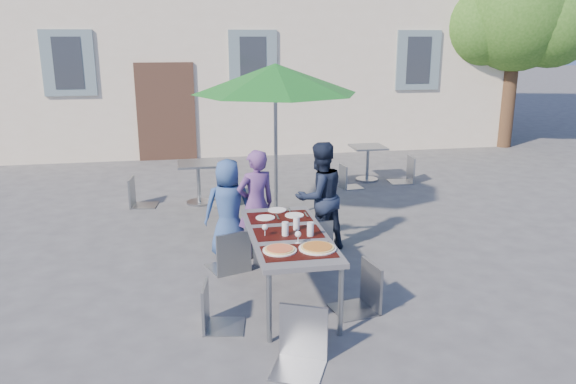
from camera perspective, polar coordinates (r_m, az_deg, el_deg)
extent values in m
plane|color=#444446|center=(6.40, 5.31, -10.00)|extent=(90.00, 90.00, 0.00)
cube|color=beige|center=(17.14, -5.44, 17.96)|extent=(13.00, 8.00, 7.00)
cube|color=#432B20|center=(13.12, -12.28, 7.94)|extent=(1.30, 0.06, 2.20)
cube|color=slate|center=(13.24, -21.43, 12.10)|extent=(1.10, 0.06, 1.40)
cube|color=#262B33|center=(13.22, -21.45, 12.09)|extent=(0.60, 0.04, 1.10)
cube|color=slate|center=(13.13, -3.58, 13.09)|extent=(1.10, 0.06, 1.40)
cube|color=#262B33|center=(13.11, -3.57, 13.08)|extent=(0.60, 0.04, 1.10)
cube|color=slate|center=(14.19, 13.08, 12.91)|extent=(1.10, 0.06, 1.40)
cube|color=#262B33|center=(14.18, 13.12, 12.90)|extent=(0.60, 0.04, 1.10)
cylinder|color=#48301E|center=(15.43, 21.51, 9.44)|extent=(0.36, 0.36, 2.80)
sphere|color=#255416|center=(15.39, 22.24, 16.47)|extent=(2.80, 2.80, 2.80)
sphere|color=#255416|center=(15.23, 18.86, 15.66)|extent=(2.00, 2.00, 2.00)
sphere|color=#255416|center=(15.43, 25.25, 15.40)|extent=(2.20, 2.20, 2.20)
cube|color=#404045|center=(5.94, 0.01, -4.42)|extent=(0.80, 1.85, 0.05)
cylinder|color=gray|center=(5.26, -1.92, -11.68)|extent=(0.05, 0.05, 0.70)
cylinder|color=gray|center=(5.39, 5.38, -11.02)|extent=(0.05, 0.05, 0.70)
cylinder|color=gray|center=(6.83, -4.16, -5.12)|extent=(0.05, 0.05, 0.70)
cylinder|color=gray|center=(6.93, 1.45, -4.76)|extent=(0.05, 0.05, 0.70)
cube|color=black|center=(5.43, 1.09, -6.09)|extent=(0.70, 0.42, 0.01)
cube|color=black|center=(5.93, 0.01, -4.17)|extent=(0.70, 0.42, 0.01)
cube|color=black|center=(6.44, -0.90, -2.55)|extent=(0.70, 0.42, 0.01)
cylinder|color=white|center=(5.44, -0.85, -5.94)|extent=(0.33, 0.33, 0.01)
cylinder|color=tan|center=(5.43, -0.85, -5.82)|extent=(0.29, 0.29, 0.01)
cylinder|color=#AF3910|center=(5.43, -0.85, -5.74)|extent=(0.25, 0.25, 0.01)
cylinder|color=white|center=(5.49, 3.02, -5.73)|extent=(0.37, 0.37, 0.01)
cylinder|color=tan|center=(5.49, 3.02, -5.61)|extent=(0.33, 0.33, 0.01)
cylinder|color=#98310A|center=(5.49, 3.02, -5.54)|extent=(0.29, 0.29, 0.01)
cylinder|color=silver|center=(5.83, -0.28, -3.79)|extent=(0.07, 0.07, 0.15)
cylinder|color=silver|center=(6.00, 0.86, -3.21)|extent=(0.07, 0.07, 0.15)
cylinder|color=silver|center=(5.82, 2.28, -3.81)|extent=(0.07, 0.07, 0.15)
cylinder|color=silver|center=(5.84, -2.35, -4.50)|extent=(0.06, 0.06, 0.00)
cylinder|color=silver|center=(5.83, -2.36, -4.15)|extent=(0.01, 0.01, 0.08)
sphere|color=silver|center=(5.81, -2.36, -3.59)|extent=(0.06, 0.06, 0.06)
cylinder|color=silver|center=(5.64, 1.02, -5.23)|extent=(0.06, 0.06, 0.00)
cylinder|color=silver|center=(5.63, 1.03, -4.87)|extent=(0.01, 0.01, 0.08)
sphere|color=silver|center=(5.61, 1.03, -4.30)|extent=(0.06, 0.06, 0.06)
cylinder|color=white|center=(6.40, -2.31, -2.62)|extent=(0.22, 0.22, 0.01)
cube|color=#96999D|center=(6.42, -1.08, -2.56)|extent=(0.02, 0.18, 0.00)
cylinder|color=white|center=(6.48, 0.65, -2.37)|extent=(0.22, 0.22, 0.01)
cube|color=#96999D|center=(6.51, 1.86, -2.32)|extent=(0.02, 0.18, 0.00)
cylinder|color=white|center=(6.67, -1.12, -1.84)|extent=(0.22, 0.22, 0.01)
cube|color=#96999D|center=(6.70, 0.07, -1.79)|extent=(0.02, 0.18, 0.00)
imported|color=#2F4B81|center=(7.21, -6.05, -1.63)|extent=(0.63, 0.42, 1.27)
imported|color=#5D3975|center=(7.10, -3.27, -1.27)|extent=(0.59, 0.48, 1.41)
imported|color=#161E32|center=(7.35, 3.23, -0.48)|extent=(0.80, 0.62, 1.45)
cube|color=gray|center=(6.83, -6.27, -4.06)|extent=(0.56, 0.56, 0.03)
cube|color=gray|center=(6.57, -5.61, -2.45)|extent=(0.43, 0.17, 0.52)
cylinder|color=gray|center=(7.15, -5.42, -5.20)|extent=(0.02, 0.02, 0.46)
cylinder|color=gray|center=(7.02, -8.25, -5.70)|extent=(0.02, 0.02, 0.46)
cylinder|color=gray|center=(6.83, -4.12, -6.18)|extent=(0.02, 0.02, 0.46)
cylinder|color=gray|center=(6.69, -7.06, -6.74)|extent=(0.02, 0.02, 0.46)
cube|color=#92969D|center=(7.05, -1.59, -3.08)|extent=(0.54, 0.54, 0.03)
cube|color=#92969D|center=(6.75, -1.64, -1.44)|extent=(0.47, 0.12, 0.56)
cylinder|color=#92969D|center=(7.33, 0.03, -4.48)|extent=(0.02, 0.02, 0.49)
cylinder|color=#92969D|center=(7.33, -3.12, -4.49)|extent=(0.02, 0.02, 0.49)
cylinder|color=#92969D|center=(6.95, 0.06, -5.61)|extent=(0.02, 0.02, 0.49)
cylinder|color=#92969D|center=(6.96, -3.27, -5.62)|extent=(0.02, 0.02, 0.49)
cube|color=gray|center=(7.20, 2.30, -2.98)|extent=(0.50, 0.50, 0.03)
cube|color=gray|center=(6.94, 2.97, -1.45)|extent=(0.44, 0.10, 0.52)
cylinder|color=gray|center=(7.51, 3.06, -4.13)|extent=(0.02, 0.02, 0.46)
cylinder|color=gray|center=(7.38, 0.37, -4.47)|extent=(0.02, 0.02, 0.46)
cylinder|color=gray|center=(7.19, 4.23, -5.07)|extent=(0.02, 0.02, 0.46)
cylinder|color=gray|center=(7.05, 1.43, -5.45)|extent=(0.02, 0.02, 0.46)
cube|color=gray|center=(5.51, -6.57, -9.77)|extent=(0.44, 0.44, 0.03)
cube|color=gray|center=(5.43, -8.56, -7.57)|extent=(0.09, 0.38, 0.45)
cylinder|color=gray|center=(5.44, -4.91, -12.51)|extent=(0.02, 0.02, 0.40)
cylinder|color=gray|center=(5.73, -4.69, -10.98)|extent=(0.02, 0.02, 0.40)
cylinder|color=gray|center=(5.47, -8.41, -12.45)|extent=(0.02, 0.02, 0.40)
cylinder|color=gray|center=(5.76, -8.00, -10.93)|extent=(0.02, 0.02, 0.40)
cube|color=gray|center=(5.81, 6.79, -7.92)|extent=(0.49, 0.49, 0.03)
cube|color=gray|center=(5.81, 8.64, -5.34)|extent=(0.10, 0.42, 0.50)
cylinder|color=gray|center=(5.98, 4.36, -9.58)|extent=(0.02, 0.02, 0.44)
cylinder|color=gray|center=(5.69, 5.92, -11.00)|extent=(0.02, 0.02, 0.44)
cylinder|color=gray|center=(6.13, 7.46, -9.02)|extent=(0.02, 0.02, 0.44)
cylinder|color=gray|center=(5.84, 9.14, -10.36)|extent=(0.02, 0.02, 0.44)
cube|color=gray|center=(4.78, 1.05, -13.10)|extent=(0.57, 0.57, 0.03)
cube|color=gray|center=(4.85, 1.62, -9.32)|extent=(0.40, 0.21, 0.51)
cylinder|color=gray|center=(4.79, -1.72, -16.33)|extent=(0.02, 0.02, 0.45)
cylinder|color=gray|center=(4.72, 2.78, -16.90)|extent=(0.02, 0.02, 0.45)
cylinder|color=gray|center=(5.09, -0.56, -14.22)|extent=(0.02, 0.02, 0.45)
cylinder|color=gray|center=(5.02, 3.64, -14.70)|extent=(0.02, 0.02, 0.45)
cylinder|color=#96999D|center=(8.73, -1.21, -2.53)|extent=(0.50, 0.50, 0.10)
cylinder|color=gray|center=(8.46, -1.25, 4.30)|extent=(0.06, 0.06, 2.21)
cone|color=#16651D|center=(8.32, -1.30, 11.46)|extent=(2.46, 2.46, 0.43)
cylinder|color=#96999D|center=(9.69, -8.98, -1.04)|extent=(0.44, 0.44, 0.04)
cylinder|color=gray|center=(9.61, -9.06, 0.75)|extent=(0.06, 0.06, 0.67)
cube|color=gray|center=(9.53, -9.15, 2.85)|extent=(0.67, 0.67, 0.04)
cube|color=gray|center=(9.63, -14.52, 1.14)|extent=(0.46, 0.46, 0.03)
cube|color=gray|center=(9.62, -15.76, 2.53)|extent=(0.08, 0.41, 0.49)
cylinder|color=gray|center=(9.49, -13.59, -0.43)|extent=(0.02, 0.02, 0.43)
cylinder|color=gray|center=(9.82, -13.22, 0.14)|extent=(0.02, 0.02, 0.43)
cylinder|color=gray|center=(9.56, -15.67, -0.45)|extent=(0.02, 0.02, 0.43)
cylinder|color=gray|center=(9.89, -15.24, 0.11)|extent=(0.02, 0.02, 0.43)
cube|color=gray|center=(9.49, -6.65, 1.29)|extent=(0.46, 0.46, 0.03)
cube|color=gray|center=(9.48, -5.55, 2.81)|extent=(0.09, 0.41, 0.48)
cylinder|color=gray|center=(9.68, -7.84, 0.17)|extent=(0.02, 0.02, 0.43)
cylinder|color=gray|center=(9.35, -7.41, -0.37)|extent=(0.02, 0.02, 0.43)
cylinder|color=gray|center=(9.75, -5.84, 0.35)|extent=(0.02, 0.02, 0.43)
cylinder|color=gray|center=(9.42, -5.34, -0.18)|extent=(0.02, 0.02, 0.43)
cylinder|color=#96999D|center=(11.24, 8.01, 1.29)|extent=(0.44, 0.44, 0.04)
cylinder|color=gray|center=(11.17, 8.07, 2.79)|extent=(0.06, 0.06, 0.64)
cube|color=gray|center=(11.10, 8.13, 4.54)|extent=(0.64, 0.64, 0.04)
cube|color=#939B9E|center=(10.56, 6.52, 2.56)|extent=(0.41, 0.41, 0.03)
cube|color=#939B9E|center=(10.45, 5.66, 3.68)|extent=(0.06, 0.37, 0.44)
cylinder|color=#939B9E|center=(10.53, 7.62, 1.34)|extent=(0.02, 0.02, 0.39)
cylinder|color=#939B9E|center=(10.82, 6.94, 1.74)|extent=(0.02, 0.02, 0.39)
cylinder|color=#939B9E|center=(10.41, 6.02, 1.22)|extent=(0.02, 0.02, 0.39)
cylinder|color=#939B9E|center=(10.70, 5.37, 1.63)|extent=(0.02, 0.02, 0.39)
cube|color=gray|center=(11.08, 11.43, 3.25)|extent=(0.46, 0.46, 0.03)
cube|color=gray|center=(11.09, 12.50, 4.54)|extent=(0.06, 0.43, 0.51)
cylinder|color=gray|center=(11.25, 10.20, 2.28)|extent=(0.02, 0.02, 0.45)
cylinder|color=gray|center=(10.91, 10.74, 1.84)|extent=(0.02, 0.02, 0.45)
cylinder|color=gray|center=(11.36, 11.97, 2.31)|extent=(0.02, 0.02, 0.45)
cylinder|color=gray|center=(11.02, 12.55, 1.88)|extent=(0.02, 0.02, 0.45)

